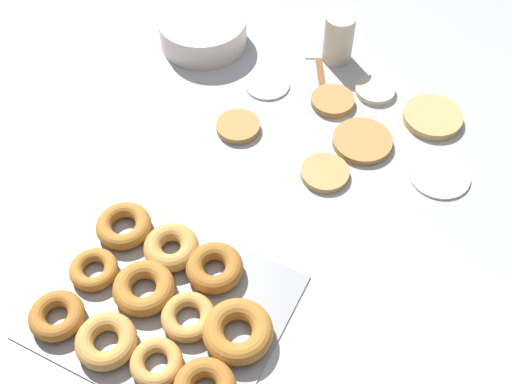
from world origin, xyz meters
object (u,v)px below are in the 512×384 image
object	(u,v)px
paper_cup	(339,38)
pancake_4	(333,101)
pancake_3	(362,141)
donut_tray	(162,303)
pancake_0	(440,175)
batter_bowl	(203,31)
spatula	(317,50)
pancake_1	(238,127)
pancake_6	(432,117)
pancake_2	(267,84)
pancake_5	(324,174)
pancake_7	(375,90)

from	to	relation	value
paper_cup	pancake_4	bearing A→B (deg)	-71.01
pancake_3	donut_tray	size ratio (longest dim) A/B	0.31
pancake_0	batter_bowl	distance (m)	0.59
batter_bowl	spatula	bearing A→B (deg)	19.65
pancake_3	paper_cup	bearing A→B (deg)	123.45
pancake_1	pancake_6	world-z (taller)	pancake_6
pancake_2	pancake_5	size ratio (longest dim) A/B	1.03
pancake_5	donut_tray	distance (m)	0.38
pancake_6	paper_cup	distance (m)	0.26
pancake_6	pancake_4	bearing A→B (deg)	-167.03
pancake_2	pancake_4	distance (m)	0.14
pancake_3	pancake_7	bearing A→B (deg)	100.43
batter_bowl	spatula	xyz separation A→B (m)	(0.24, 0.08, -0.03)
pancake_2	pancake_5	distance (m)	0.26
pancake_7	donut_tray	xyz separation A→B (m)	(-0.13, -0.62, 0.01)
pancake_0	paper_cup	size ratio (longest dim) A/B	1.05
pancake_4	donut_tray	bearing A→B (deg)	-96.82
donut_tray	pancake_6	bearing A→B (deg)	66.31
pancake_1	paper_cup	distance (m)	0.30
pancake_2	batter_bowl	xyz separation A→B (m)	(-0.19, 0.06, 0.03)
pancake_5	pancake_6	distance (m)	0.27
pancake_0	spatula	size ratio (longest dim) A/B	0.53
spatula	pancake_4	bearing A→B (deg)	-174.84
batter_bowl	pancake_1	bearing A→B (deg)	-46.61
pancake_3	pancake_4	size ratio (longest dim) A/B	1.31
donut_tray	batter_bowl	xyz separation A→B (m)	(-0.26, 0.60, 0.01)
pancake_1	pancake_3	xyz separation A→B (m)	(0.23, 0.07, -0.00)
pancake_5	pancake_7	size ratio (longest dim) A/B	1.10
pancake_3	pancake_5	world-z (taller)	pancake_3
pancake_1	spatula	distance (m)	0.29
pancake_0	paper_cup	xyz separation A→B (m)	(-0.30, 0.22, 0.05)
pancake_4	pancake_7	world-z (taller)	pancake_4
pancake_2	pancake_6	distance (m)	0.34
pancake_4	batter_bowl	xyz separation A→B (m)	(-0.33, 0.05, 0.02)
pancake_2	paper_cup	distance (m)	0.18
paper_cup	spatula	xyz separation A→B (m)	(-0.05, 0.00, -0.05)
pancake_7	spatula	xyz separation A→B (m)	(-0.16, 0.07, -0.00)
pancake_2	pancake_4	size ratio (longest dim) A/B	1.06
pancake_7	pancake_4	bearing A→B (deg)	-133.73
batter_bowl	pancake_5	bearing A→B (deg)	-31.43
pancake_6	donut_tray	xyz separation A→B (m)	(-0.26, -0.59, 0.01)
donut_tray	spatula	world-z (taller)	donut_tray
paper_cup	spatula	distance (m)	0.07
spatula	pancake_2	bearing A→B (deg)	132.38
pancake_0	pancake_7	xyz separation A→B (m)	(-0.18, 0.16, 0.00)
pancake_1	pancake_3	bearing A→B (deg)	17.31
batter_bowl	paper_cup	distance (m)	0.29
pancake_6	spatula	bearing A→B (deg)	162.29
pancake_3	pancake_6	bearing A→B (deg)	50.16
pancake_2	pancake_5	bearing A→B (deg)	-40.89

